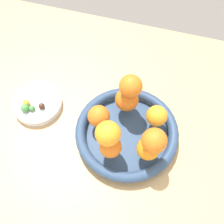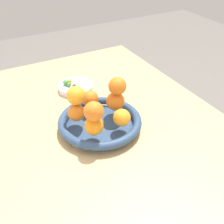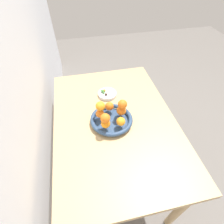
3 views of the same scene
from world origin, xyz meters
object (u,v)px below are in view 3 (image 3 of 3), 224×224
orange_1 (100,114)px  orange_0 (109,106)px  orange_7 (122,104)px  orange_5 (100,106)px  dining_table (115,128)px  orange_4 (121,111)px  orange_2 (106,124)px  orange_6 (105,118)px  candy_ball_1 (102,91)px  candy_ball_2 (104,90)px  candy_ball_0 (104,93)px  orange_3 (121,121)px  candy_ball_3 (106,94)px  fruit_bowl (111,120)px  candy_dish (107,94)px

orange_1 → orange_0: bearing=-54.4°
orange_7 → orange_5: bearing=81.6°
dining_table → orange_1: size_ratio=20.97×
orange_0 → orange_5: size_ratio=0.96×
dining_table → orange_4: size_ratio=18.37×
orange_1 → orange_2: 0.09m
orange_6 → candy_ball_1: size_ratio=2.63×
dining_table → candy_ball_2: size_ratio=58.46×
orange_7 → orange_2: bearing=122.1°
orange_5 → candy_ball_2: 0.27m
orange_7 → candy_ball_0: 0.27m
orange_2 → candy_ball_2: orange_2 is taller
orange_3 → candy_ball_1: orange_3 is taller
candy_ball_3 → orange_0: bearing=177.3°
orange_7 → candy_ball_1: size_ratio=2.64×
candy_ball_0 → candy_ball_2: (0.02, -0.01, 0.00)m
candy_ball_1 → candy_ball_3: candy_ball_1 is taller
candy_ball_3 → orange_1: bearing=160.1°
orange_3 → candy_ball_1: 0.34m
dining_table → orange_3: (-0.08, -0.02, 0.15)m
fruit_bowl → orange_1: size_ratio=4.99×
orange_7 → candy_ball_2: (0.27, 0.06, -0.10)m
dining_table → orange_0: (0.06, 0.02, 0.16)m
orange_0 → orange_6: 0.16m
orange_1 → orange_3: size_ratio=1.00×
orange_5 → orange_4: bearing=-95.8°
candy_ball_3 → candy_ball_0: bearing=30.7°
orange_3 → orange_2: bearing=88.5°
orange_2 → candy_ball_1: bearing=-6.5°
candy_dish → candy_ball_3: 0.03m
candy_ball_2 → fruit_bowl: bearing=178.5°
candy_dish → orange_5: 0.26m
candy_dish → orange_3: 0.33m
dining_table → orange_7: size_ratio=19.67×
orange_4 → candy_ball_3: bearing=14.4°
candy_dish → candy_ball_2: (0.02, 0.01, 0.02)m
orange_5 → candy_ball_0: (0.23, -0.06, -0.09)m
orange_1 → candy_ball_0: 0.24m
candy_dish → orange_1: (-0.23, 0.09, 0.06)m
orange_0 → candy_ball_2: bearing=-1.3°
dining_table → candy_ball_1: 0.29m
orange_2 → orange_5: size_ratio=0.95×
fruit_bowl → candy_ball_3: size_ratio=16.07×
orange_2 → orange_6: 0.06m
dining_table → orange_5: orange_5 is taller
orange_1 → orange_4: orange_4 is taller
fruit_bowl → candy_ball_3: fruit_bowl is taller
dining_table → orange_7: (-0.00, -0.05, 0.22)m
dining_table → orange_5: bearing=77.4°
orange_4 → orange_3: bearing=163.9°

